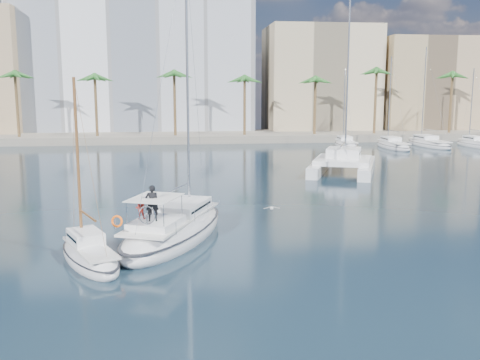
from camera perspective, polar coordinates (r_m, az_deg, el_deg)
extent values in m
plane|color=black|center=(31.37, 2.77, -5.95)|extent=(160.00, 160.00, 0.00)
cube|color=gray|center=(91.28, -3.62, 4.64)|extent=(120.00, 14.00, 1.20)
cube|color=white|center=(103.19, -10.92, 12.51)|extent=(42.00, 16.00, 28.00)
cube|color=#C4B18D|center=(103.42, 8.50, 10.35)|extent=(20.00, 14.00, 20.00)
cube|color=tan|center=(108.55, 19.15, 9.36)|extent=(18.00, 12.00, 18.00)
cylinder|color=brown|center=(87.01, -3.50, 7.47)|extent=(0.44, 0.44, 10.50)
sphere|color=#276324|center=(86.98, -3.54, 10.93)|extent=(3.60, 3.60, 3.60)
cylinder|color=brown|center=(95.25, 17.55, 7.23)|extent=(0.44, 0.44, 10.50)
sphere|color=#276324|center=(95.22, 17.71, 10.39)|extent=(3.60, 3.60, 3.60)
ellipsoid|color=silver|center=(30.90, -7.00, -5.56)|extent=(7.81, 12.23, 2.43)
ellipsoid|color=black|center=(30.82, -7.01, -4.95)|extent=(7.88, 12.35, 0.18)
cube|color=silver|center=(30.48, -7.19, -4.00)|extent=(5.72, 9.12, 0.12)
cube|color=white|center=(31.62, -6.28, -2.82)|extent=(3.75, 4.48, 0.60)
cube|color=black|center=(31.61, -6.28, -2.78)|extent=(3.60, 4.07, 0.14)
cylinder|color=#B7BABF|center=(32.15, -5.64, 10.62)|extent=(0.15, 0.15, 15.33)
cylinder|color=#B7BABF|center=(30.46, -7.01, -1.00)|extent=(1.86, 4.42, 0.11)
cube|color=white|center=(28.41, -8.91, -4.54)|extent=(3.15, 3.54, 0.36)
cube|color=silver|center=(28.01, -9.08, -1.87)|extent=(3.15, 3.54, 0.04)
torus|color=silver|center=(27.26, -9.90, -3.72)|extent=(0.91, 0.41, 0.96)
torus|color=#FF5C0D|center=(27.57, -12.99, -4.32)|extent=(0.66, 0.42, 0.64)
imported|color=black|center=(27.88, -9.35, -2.45)|extent=(0.70, 0.48, 1.89)
imported|color=#B2261B|center=(28.54, -10.56, -3.00)|extent=(0.59, 0.49, 1.12)
ellipsoid|color=silver|center=(27.52, -15.70, -8.04)|extent=(4.61, 6.85, 1.55)
ellipsoid|color=black|center=(27.46, -15.72, -7.60)|extent=(4.65, 6.92, 0.18)
cube|color=silver|center=(27.24, -15.69, -6.94)|extent=(3.38, 5.11, 0.12)
cube|color=white|center=(27.85, -16.15, -5.83)|extent=(2.16, 2.54, 0.60)
cube|color=black|center=(27.85, -16.15, -5.79)|extent=(2.07, 2.31, 0.14)
cylinder|color=brown|center=(27.85, -16.92, 2.05)|extent=(0.15, 0.15, 8.14)
cylinder|color=brown|center=(27.03, -15.95, -3.66)|extent=(1.20, 2.47, 0.11)
cube|color=silver|center=(56.59, 8.54, 1.49)|extent=(5.71, 11.52, 1.10)
cube|color=silver|center=(56.20, 13.39, 1.28)|extent=(5.71, 11.52, 1.10)
cube|color=white|center=(55.65, 10.93, 2.07)|extent=(7.51, 8.15, 0.50)
cube|color=white|center=(56.16, 11.00, 2.86)|extent=(4.42, 4.58, 1.00)
cube|color=black|center=(56.16, 11.01, 2.91)|extent=(4.26, 4.15, 0.18)
cylinder|color=#B7BABF|center=(57.60, 11.40, 10.47)|extent=(0.18, 0.18, 15.97)
ellipsoid|color=silver|center=(35.15, 3.40, -3.01)|extent=(0.22, 0.42, 0.20)
sphere|color=silver|center=(35.34, 3.34, -2.91)|extent=(0.11, 0.11, 0.11)
cube|color=gray|center=(35.09, 2.91, -2.98)|extent=(0.48, 0.18, 0.11)
cube|color=gray|center=(35.19, 3.88, -2.95)|extent=(0.48, 0.18, 0.11)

